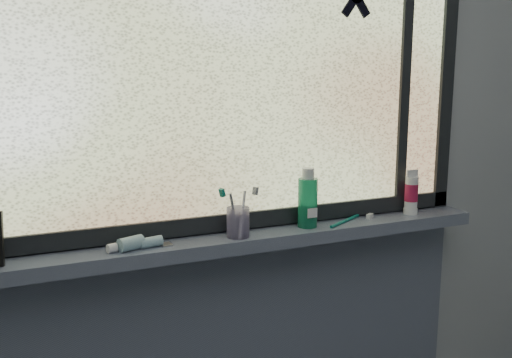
{
  "coord_description": "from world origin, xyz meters",
  "views": [
    {
      "loc": [
        -0.61,
        -0.27,
        1.49
      ],
      "look_at": [
        -0.03,
        1.05,
        1.22
      ],
      "focal_mm": 40.0,
      "sensor_mm": 36.0,
      "label": 1
    }
  ],
  "objects": [
    {
      "name": "toothbrush_cup",
      "position": [
        -0.02,
        1.21,
        1.06
      ],
      "size": [
        0.09,
        0.09,
        0.09
      ],
      "primitive_type": "cylinder",
      "rotation": [
        0.0,
        0.0,
        0.41
      ],
      "color": "#A498C9",
      "rests_on": "windowsill"
    },
    {
      "name": "windowsill",
      "position": [
        0.0,
        1.23,
        1.0
      ],
      "size": [
        1.62,
        0.14,
        0.04
      ],
      "primitive_type": "cube",
      "color": "slate",
      "rests_on": "wall_back"
    },
    {
      "name": "frame_mullion",
      "position": [
        0.6,
        1.28,
        1.53
      ],
      "size": [
        0.03,
        0.03,
        1.0
      ],
      "primitive_type": "cube",
      "color": "black",
      "rests_on": "wall_back"
    },
    {
      "name": "frame_right",
      "position": [
        0.78,
        1.28,
        1.53
      ],
      "size": [
        0.05,
        0.03,
        1.1
      ],
      "primitive_type": "cube",
      "color": "black",
      "rests_on": "wall_back"
    },
    {
      "name": "cream_tube",
      "position": [
        0.62,
        1.23,
        1.1
      ],
      "size": [
        0.04,
        0.04,
        0.11
      ],
      "primitive_type": "cylinder",
      "rotation": [
        0.0,
        0.0,
        -0.05
      ],
      "color": "silver",
      "rests_on": "windowsill"
    },
    {
      "name": "mouthwash_bottle",
      "position": [
        0.22,
        1.23,
        1.11
      ],
      "size": [
        0.06,
        0.06,
        0.15
      ],
      "primitive_type": "cylinder",
      "rotation": [
        0.0,
        0.0,
        0.0
      ],
      "color": "#1D9665",
      "rests_on": "windowsill"
    },
    {
      "name": "toothpaste_tube",
      "position": [
        -0.31,
        1.21,
        1.04
      ],
      "size": [
        0.22,
        0.1,
        0.04
      ],
      "primitive_type": null,
      "rotation": [
        0.0,
        0.0,
        0.27
      ],
      "color": "silver",
      "rests_on": "windowsill"
    },
    {
      "name": "frame_bottom",
      "position": [
        0.0,
        1.28,
        1.05
      ],
      "size": [
        1.6,
        0.03,
        0.05
      ],
      "primitive_type": "cube",
      "color": "black",
      "rests_on": "windowsill"
    },
    {
      "name": "window_pane",
      "position": [
        0.0,
        1.28,
        1.53
      ],
      "size": [
        1.5,
        0.01,
        1.0
      ],
      "primitive_type": "cube",
      "color": "silver",
      "rests_on": "wall_back"
    },
    {
      "name": "toothbrush_lying",
      "position": [
        0.35,
        1.22,
        1.03
      ],
      "size": [
        0.2,
        0.13,
        0.01
      ],
      "primitive_type": null,
      "rotation": [
        0.0,
        0.0,
        0.52
      ],
      "color": "#0C7061",
      "rests_on": "windowsill"
    },
    {
      "name": "wall_back",
      "position": [
        0.0,
        1.3,
        1.25
      ],
      "size": [
        3.0,
        0.01,
        2.5
      ],
      "primitive_type": "cube",
      "color": "#9EA3A8",
      "rests_on": "ground"
    }
  ]
}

